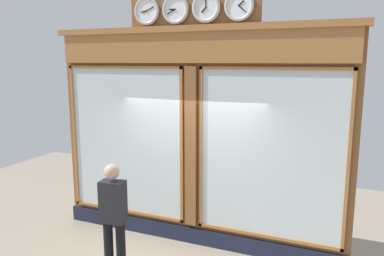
# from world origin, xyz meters

# --- Properties ---
(shop_facade) EXTENTS (5.22, 0.42, 4.26)m
(shop_facade) POSITION_xyz_m (-0.00, -0.13, 1.89)
(shop_facade) COLOR brown
(shop_facade) RESTS_ON ground_plane
(pedestrian) EXTENTS (0.39, 0.27, 1.69)m
(pedestrian) POSITION_xyz_m (0.67, 1.35, 0.93)
(pedestrian) COLOR black
(pedestrian) RESTS_ON ground_plane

